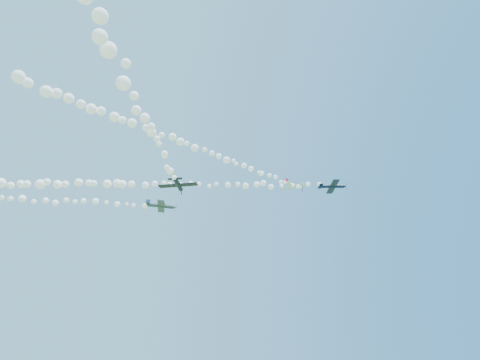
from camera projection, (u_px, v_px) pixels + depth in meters
name	position (u px, v px, depth m)	size (l,w,h in m)	color
plane_white	(294.00, 186.00, 108.96)	(7.03, 7.43, 2.05)	white
smoke_trail_white	(183.00, 143.00, 86.66)	(64.65, 25.07, 3.00)	white
plane_navy	(333.00, 186.00, 95.97)	(7.10, 7.52, 2.05)	#0C1338
smoke_trail_navy	(162.00, 184.00, 94.43)	(72.79, 27.57, 2.82)	white
plane_grey	(161.00, 206.00, 98.75)	(7.76, 8.24, 2.76)	#313C48
plane_black	(178.00, 185.00, 74.04)	(7.12, 6.73, 1.85)	black
smoke_trail_black	(113.00, 53.00, 41.48)	(29.33, 61.04, 2.83)	white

